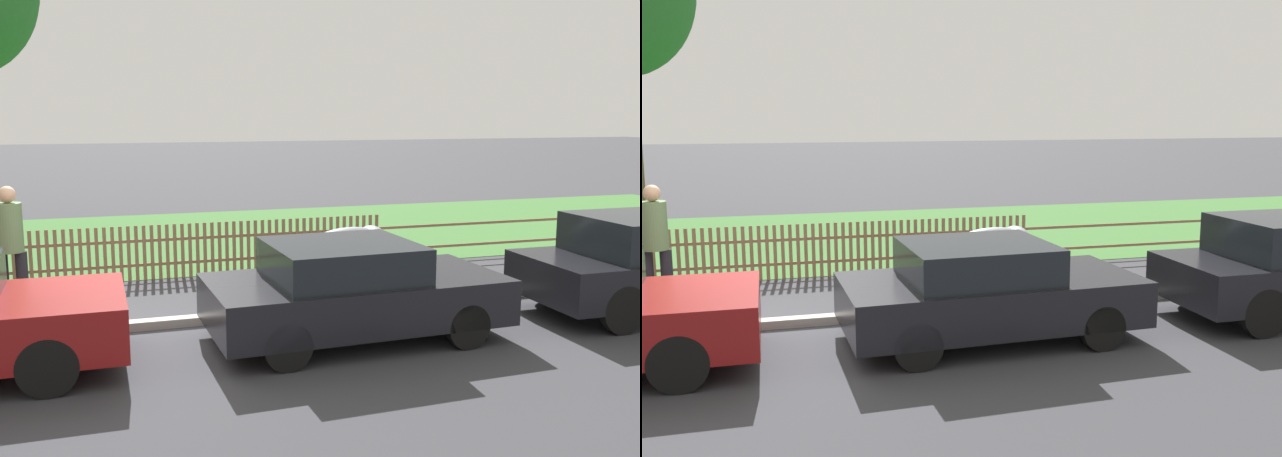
{
  "view_description": "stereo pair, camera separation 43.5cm",
  "coord_description": "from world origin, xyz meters",
  "views": [
    {
      "loc": [
        0.09,
        -9.54,
        2.93
      ],
      "look_at": [
        3.46,
        1.05,
        1.1
      ],
      "focal_mm": 40.0,
      "sensor_mm": 36.0,
      "label": 1
    },
    {
      "loc": [
        0.5,
        -9.67,
        2.93
      ],
      "look_at": [
        3.46,
        1.05,
        1.1
      ],
      "focal_mm": 40.0,
      "sensor_mm": 36.0,
      "label": 2
    }
  ],
  "objects": [
    {
      "name": "parked_car_navy_estate",
      "position": [
        3.18,
        -1.16,
        0.65
      ],
      "size": [
        3.85,
        1.97,
        1.28
      ],
      "rotation": [
        0.0,
        0.0,
        0.04
      ],
      "color": "black",
      "rests_on": "ground"
    },
    {
      "name": "kerb_stone",
      "position": [
        0.0,
        0.1,
        0.06
      ],
      "size": [
        36.75,
        0.2,
        0.12
      ],
      "primitive_type": "cube",
      "color": "#B2ADA3",
      "rests_on": "ground"
    },
    {
      "name": "covered_motorcycle",
      "position": [
        4.14,
        1.41,
        0.63
      ],
      "size": [
        1.87,
        0.75,
        1.03
      ],
      "rotation": [
        0.0,
        0.0,
        0.06
      ],
      "color": "black",
      "rests_on": "ground"
    },
    {
      "name": "grass_strip",
      "position": [
        0.0,
        7.09,
        0.01
      ],
      "size": [
        36.75,
        8.17,
        0.01
      ],
      "primitive_type": "cube",
      "color": "#3D7033",
      "rests_on": "ground"
    },
    {
      "name": "pedestrian_near_fence",
      "position": [
        -1.13,
        1.51,
        1.06
      ],
      "size": [
        0.44,
        0.39,
        1.87
      ],
      "rotation": [
        0.0,
        0.0,
        6.25
      ],
      "color": "black",
      "rests_on": "ground"
    },
    {
      "name": "park_fence",
      "position": [
        0.0,
        3.02,
        0.49
      ],
      "size": [
        36.75,
        0.05,
        0.98
      ],
      "color": "olive",
      "rests_on": "ground"
    },
    {
      "name": "ground_plane",
      "position": [
        0.0,
        0.0,
        0.0
      ],
      "size": [
        120.0,
        120.0,
        0.0
      ],
      "primitive_type": "plane",
      "color": "#38383D"
    }
  ]
}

